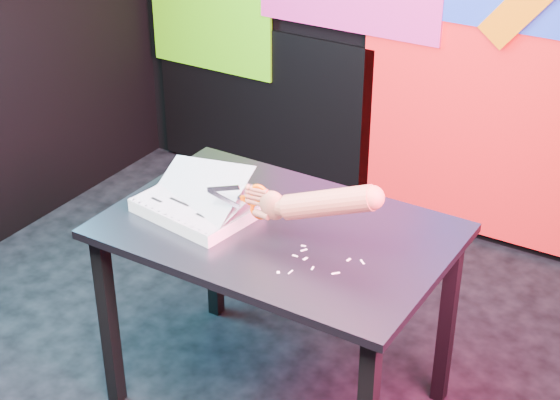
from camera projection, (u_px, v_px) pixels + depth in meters
The scene contains 7 objects.
room at pixel (209, 43), 2.69m from camera, with size 3.01×3.01×2.71m.
backdrop at pixel (407, 40), 3.95m from camera, with size 2.88×0.05×2.08m.
work_table at pixel (278, 251), 2.92m from camera, with size 1.15×0.77×0.75m.
printout_stack at pixel (196, 207), 2.94m from camera, with size 0.42×0.34×0.20m.
scissors at pixel (255, 201), 2.74m from camera, with size 0.22×0.03×0.13m.
hand_forearm at pixel (319, 203), 2.63m from camera, with size 0.45×0.11×0.20m.
paper_clippings at pixel (316, 261), 2.69m from camera, with size 0.23×0.21×0.00m.
Camera 1 is at (1.53, -2.10, 2.22)m, focal length 55.00 mm.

